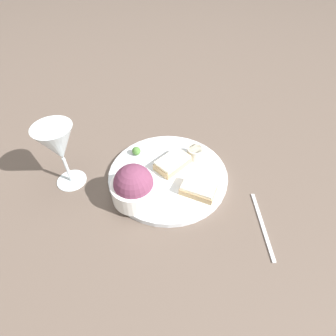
# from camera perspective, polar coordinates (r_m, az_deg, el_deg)

# --- Properties ---
(ground_plane) EXTENTS (4.00, 4.00, 0.00)m
(ground_plane) POSITION_cam_1_polar(r_m,az_deg,el_deg) (0.70, 0.00, -1.94)
(ground_plane) COLOR brown
(dinner_plate) EXTENTS (0.31, 0.31, 0.01)m
(dinner_plate) POSITION_cam_1_polar(r_m,az_deg,el_deg) (0.70, 0.00, -1.55)
(dinner_plate) COLOR silver
(dinner_plate) RESTS_ON ground_plane
(salad_bowl) EXTENTS (0.11, 0.11, 0.10)m
(salad_bowl) POSITION_cam_1_polar(r_m,az_deg,el_deg) (0.61, -7.41, -4.05)
(salad_bowl) COLOR white
(salad_bowl) RESTS_ON dinner_plate
(sauce_ramekin) EXTENTS (0.04, 0.04, 0.03)m
(sauce_ramekin) POSITION_cam_1_polar(r_m,az_deg,el_deg) (0.73, 5.92, 3.43)
(sauce_ramekin) COLOR beige
(sauce_ramekin) RESTS_ON dinner_plate
(cheese_toast_near) EXTENTS (0.11, 0.10, 0.03)m
(cheese_toast_near) POSITION_cam_1_polar(r_m,az_deg,el_deg) (0.70, 1.02, 1.19)
(cheese_toast_near) COLOR tan
(cheese_toast_near) RESTS_ON dinner_plate
(cheese_toast_far) EXTENTS (0.10, 0.09, 0.03)m
(cheese_toast_far) POSITION_cam_1_polar(r_m,az_deg,el_deg) (0.65, 6.66, -4.53)
(cheese_toast_far) COLOR tan
(cheese_toast_far) RESTS_ON dinner_plate
(wine_glass) EXTENTS (0.09, 0.09, 0.17)m
(wine_glass) POSITION_cam_1_polar(r_m,az_deg,el_deg) (0.66, -22.81, 4.57)
(wine_glass) COLOR silver
(wine_glass) RESTS_ON ground_plane
(garnish) EXTENTS (0.02, 0.02, 0.02)m
(garnish) POSITION_cam_1_polar(r_m,az_deg,el_deg) (0.74, -6.91, 3.71)
(garnish) COLOR #477533
(garnish) RESTS_ON dinner_plate
(fork) EXTENTS (0.04, 0.18, 0.01)m
(fork) POSITION_cam_1_polar(r_m,az_deg,el_deg) (0.65, 19.88, -11.51)
(fork) COLOR silver
(fork) RESTS_ON ground_plane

